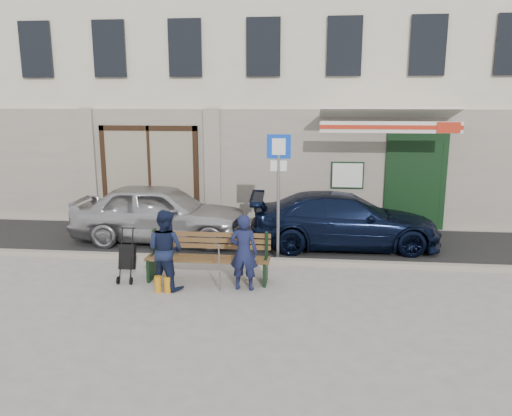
# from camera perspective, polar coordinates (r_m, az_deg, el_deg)

# --- Properties ---
(ground) EXTENTS (80.00, 80.00, 0.00)m
(ground) POSITION_cam_1_polar(r_m,az_deg,el_deg) (9.43, -1.98, -9.20)
(ground) COLOR #9E9991
(ground) RESTS_ON ground
(asphalt_lane) EXTENTS (60.00, 3.20, 0.01)m
(asphalt_lane) POSITION_cam_1_polar(r_m,az_deg,el_deg) (12.34, 0.01, -3.93)
(asphalt_lane) COLOR #282828
(asphalt_lane) RESTS_ON ground
(curb) EXTENTS (60.00, 0.18, 0.12)m
(curb) POSITION_cam_1_polar(r_m,az_deg,el_deg) (10.81, -0.88, -6.01)
(curb) COLOR #9E9384
(curb) RESTS_ON ground
(building) EXTENTS (20.00, 8.27, 10.00)m
(building) POSITION_cam_1_polar(r_m,az_deg,el_deg) (17.25, 1.99, 17.35)
(building) COLOR beige
(building) RESTS_ON ground
(car_silver) EXTENTS (4.28, 1.75, 1.45)m
(car_silver) POSITION_cam_1_polar(r_m,az_deg,el_deg) (12.52, -10.90, -0.52)
(car_silver) COLOR #BBBBC0
(car_silver) RESTS_ON ground
(car_navy) EXTENTS (4.55, 2.07, 1.29)m
(car_navy) POSITION_cam_1_polar(r_m,az_deg,el_deg) (12.03, 10.07, -1.40)
(car_navy) COLOR black
(car_navy) RESTS_ON ground
(parking_sign) EXTENTS (0.51, 0.08, 2.74)m
(parking_sign) POSITION_cam_1_polar(r_m,az_deg,el_deg) (10.64, 2.59, 3.58)
(parking_sign) COLOR gray
(parking_sign) RESTS_ON ground
(bench) EXTENTS (2.40, 1.17, 0.98)m
(bench) POSITION_cam_1_polar(r_m,az_deg,el_deg) (9.73, -5.79, -5.70)
(bench) COLOR brown
(bench) RESTS_ON ground
(man) EXTENTS (0.54, 0.37, 1.43)m
(man) POSITION_cam_1_polar(r_m,az_deg,el_deg) (9.18, -1.41, -5.08)
(man) COLOR #161B3D
(man) RESTS_ON ground
(woman) EXTENTS (0.89, 0.80, 1.49)m
(woman) POSITION_cam_1_polar(r_m,az_deg,el_deg) (9.39, -10.31, -4.67)
(woman) COLOR #141C38
(woman) RESTS_ON ground
(stroller) EXTENTS (0.30, 0.43, 1.03)m
(stroller) POSITION_cam_1_polar(r_m,az_deg,el_deg) (9.99, -14.51, -5.56)
(stroller) COLOR black
(stroller) RESTS_ON ground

